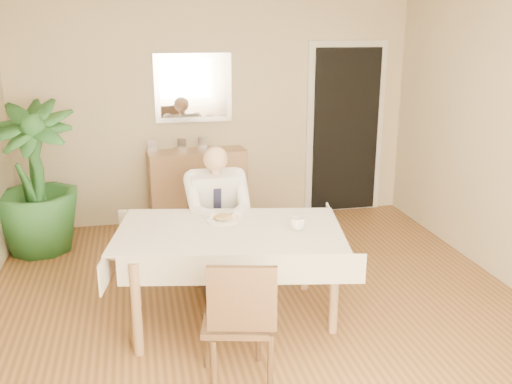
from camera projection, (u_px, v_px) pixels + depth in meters
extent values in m
plane|color=brown|center=(265.00, 319.00, 4.52)|extent=(5.00, 5.00, 0.00)
cube|color=beige|center=(217.00, 109.00, 6.48)|extent=(4.50, 0.02, 2.60)
cube|color=beige|center=(444.00, 340.00, 1.80)|extent=(4.50, 0.02, 2.60)
cube|color=white|center=(445.00, 294.00, 1.78)|extent=(1.34, 0.02, 1.44)
cube|color=white|center=(442.00, 291.00, 1.80)|extent=(1.18, 0.02, 1.28)
cube|color=white|center=(345.00, 131.00, 6.86)|extent=(0.96, 0.03, 2.10)
cube|color=black|center=(346.00, 131.00, 6.83)|extent=(0.80, 0.05, 1.95)
cube|color=silver|center=(193.00, 88.00, 6.34)|extent=(0.86, 0.03, 0.76)
cube|color=white|center=(193.00, 88.00, 6.32)|extent=(0.74, 0.02, 0.64)
cube|color=#8F6D4B|center=(230.00, 233.00, 4.33)|extent=(1.74, 1.18, 0.04)
cube|color=beige|center=(229.00, 230.00, 4.32)|extent=(1.86, 1.30, 0.01)
cube|color=beige|center=(242.00, 270.00, 3.88)|extent=(1.67, 0.33, 0.22)
cube|color=beige|center=(220.00, 222.00, 4.82)|extent=(1.67, 0.33, 0.22)
cube|color=beige|center=(115.00, 252.00, 4.18)|extent=(0.20, 0.99, 0.22)
cube|color=beige|center=(335.00, 235.00, 4.52)|extent=(0.20, 0.99, 0.22)
cylinder|color=#8F6D4B|center=(136.00, 310.00, 3.94)|extent=(0.07, 0.07, 0.70)
cylinder|color=#8F6D4B|center=(334.00, 290.00, 4.23)|extent=(0.07, 0.07, 0.70)
cylinder|color=#8F6D4B|center=(135.00, 267.00, 4.63)|extent=(0.07, 0.07, 0.70)
cylinder|color=#8F6D4B|center=(305.00, 252.00, 4.92)|extent=(0.07, 0.07, 0.70)
cube|color=#422A18|center=(215.00, 229.00, 5.15)|extent=(0.50, 0.50, 0.04)
cube|color=#422A18|center=(212.00, 194.00, 5.26)|extent=(0.45, 0.09, 0.45)
cylinder|color=#422A18|center=(197.00, 264.00, 5.00)|extent=(0.04, 0.04, 0.44)
cylinder|color=#422A18|center=(240.00, 260.00, 5.08)|extent=(0.04, 0.04, 0.44)
cylinder|color=#422A18|center=(192.00, 247.00, 5.36)|extent=(0.04, 0.04, 0.44)
cylinder|color=#422A18|center=(233.00, 244.00, 5.44)|extent=(0.04, 0.04, 0.44)
cube|color=#422A18|center=(237.00, 321.00, 3.64)|extent=(0.50, 0.50, 0.04)
cube|color=#422A18|center=(242.00, 299.00, 3.39)|extent=(0.42, 0.13, 0.42)
cylinder|color=#422A18|center=(214.00, 371.00, 3.50)|extent=(0.04, 0.04, 0.41)
cylinder|color=#422A18|center=(270.00, 364.00, 3.57)|extent=(0.04, 0.04, 0.41)
cylinder|color=#422A18|center=(206.00, 340.00, 3.84)|extent=(0.04, 0.04, 0.41)
cylinder|color=#422A18|center=(258.00, 334.00, 3.91)|extent=(0.04, 0.04, 0.41)
cube|color=white|center=(215.00, 200.00, 5.03)|extent=(0.42, 0.31, 0.55)
cube|color=black|center=(217.00, 208.00, 4.92)|extent=(0.07, 0.08, 0.36)
cylinder|color=tan|center=(215.00, 170.00, 4.90)|extent=(0.09, 0.09, 0.08)
sphere|color=tan|center=(215.00, 159.00, 4.85)|extent=(0.21, 0.21, 0.21)
cube|color=black|center=(208.00, 234.00, 4.89)|extent=(0.13, 0.42, 0.13)
cube|color=black|center=(231.00, 232.00, 4.93)|extent=(0.13, 0.42, 0.13)
cube|color=black|center=(211.00, 273.00, 4.80)|extent=(0.11, 0.12, 0.45)
cube|color=black|center=(235.00, 271.00, 4.84)|extent=(0.11, 0.12, 0.45)
cube|color=black|center=(213.00, 297.00, 4.80)|extent=(0.11, 0.26, 0.07)
cube|color=black|center=(236.00, 295.00, 4.84)|extent=(0.11, 0.26, 0.07)
cylinder|color=white|center=(223.00, 220.00, 4.49)|extent=(0.26, 0.26, 0.02)
ellipsoid|color=olive|center=(223.00, 217.00, 4.49)|extent=(0.14, 0.14, 0.06)
cylinder|color=silver|center=(229.00, 220.00, 4.44)|extent=(0.01, 0.13, 0.01)
cylinder|color=silver|center=(219.00, 221.00, 4.42)|extent=(0.01, 0.13, 0.01)
imported|color=white|center=(297.00, 224.00, 4.30)|extent=(0.15, 0.15, 0.09)
cube|color=#8F6D4B|center=(198.00, 188.00, 6.51)|extent=(1.12, 0.46, 0.87)
cube|color=silver|center=(152.00, 146.00, 6.30)|extent=(0.10, 0.02, 0.14)
cube|color=silver|center=(182.00, 145.00, 6.36)|extent=(0.10, 0.02, 0.14)
cube|color=silver|center=(203.00, 143.00, 6.44)|extent=(0.10, 0.02, 0.14)
imported|color=#235824|center=(34.00, 179.00, 5.67)|extent=(1.00, 1.00, 1.52)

